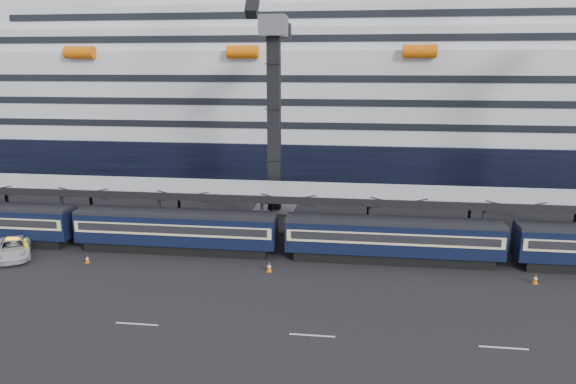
# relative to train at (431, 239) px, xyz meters

# --- Properties ---
(ground) EXTENTS (260.00, 260.00, 0.00)m
(ground) POSITION_rel_train_xyz_m (4.65, -10.00, -2.20)
(ground) COLOR black
(ground) RESTS_ON ground
(train) EXTENTS (133.05, 3.00, 4.05)m
(train) POSITION_rel_train_xyz_m (0.00, 0.00, 0.00)
(train) COLOR black
(train) RESTS_ON ground
(canopy) EXTENTS (130.00, 6.25, 5.53)m
(canopy) POSITION_rel_train_xyz_m (4.65, 4.00, 3.05)
(canopy) COLOR gray
(canopy) RESTS_ON ground
(cruise_ship) EXTENTS (214.09, 28.84, 34.00)m
(cruise_ship) POSITION_rel_train_xyz_m (3.57, 35.99, 10.14)
(cruise_ship) COLOR black
(cruise_ship) RESTS_ON ground
(crane_dark_near) EXTENTS (4.50, 17.75, 35.08)m
(crane_dark_near) POSITION_rel_train_xyz_m (-15.35, 8.59, 9.73)
(crane_dark_near) COLOR #46494E
(crane_dark_near) RESTS_ON ground
(pickup_truck) EXTENTS (5.56, 6.63, 1.69)m
(pickup_truck) POSITION_rel_train_xyz_m (-37.72, -3.32, -1.36)
(pickup_truck) COLOR #B3B4BA
(pickup_truck) RESTS_ON ground
(worker) EXTENTS (0.84, 0.68, 2.01)m
(worker) POSITION_rel_train_xyz_m (-36.13, -3.79, -1.20)
(worker) COLOR #F9EA0D
(worker) RESTS_ON ground
(traffic_cone_a) EXTENTS (0.36, 0.36, 0.71)m
(traffic_cone_a) POSITION_rel_train_xyz_m (-38.64, -3.75, -1.85)
(traffic_cone_a) COLOR #E86207
(traffic_cone_a) RESTS_ON ground
(traffic_cone_b) EXTENTS (0.36, 0.36, 0.73)m
(traffic_cone_b) POSITION_rel_train_xyz_m (-30.32, -3.86, -1.84)
(traffic_cone_b) COLOR #E86207
(traffic_cone_b) RESTS_ON ground
(traffic_cone_c) EXTENTS (0.44, 0.44, 0.87)m
(traffic_cone_c) POSITION_rel_train_xyz_m (-13.87, -3.79, -1.77)
(traffic_cone_c) COLOR #E86207
(traffic_cone_c) RESTS_ON ground
(traffic_cone_d) EXTENTS (0.40, 0.40, 0.79)m
(traffic_cone_d) POSITION_rel_train_xyz_m (7.89, -3.48, -1.81)
(traffic_cone_d) COLOR #E86207
(traffic_cone_d) RESTS_ON ground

